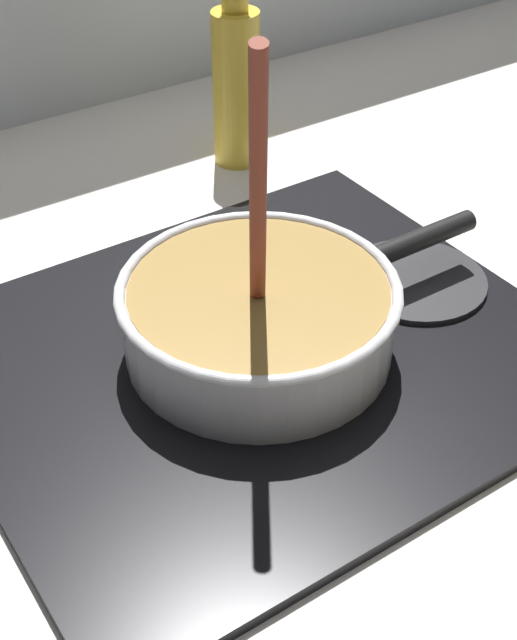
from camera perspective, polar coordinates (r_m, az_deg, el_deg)
The scene contains 6 objects.
ground at distance 0.78m, azimuth 7.98°, elevation -10.10°, with size 2.40×1.60×0.04m, color beige.
hob_plate at distance 0.85m, azimuth 0.00°, elevation -2.23°, with size 0.56×0.48×0.01m, color black.
burner_ring at distance 0.84m, azimuth 0.00°, elevation -1.71°, with size 0.16×0.16×0.01m, color #592D0C.
spare_burner at distance 0.94m, azimuth 10.08°, elevation 2.56°, with size 0.15×0.15×0.01m, color #262628.
cooking_pan at distance 0.82m, azimuth 0.09°, elevation 0.34°, with size 0.40×0.26×0.33m.
sauce_bottle at distance 1.14m, azimuth -1.45°, elevation 15.21°, with size 0.06×0.06×0.26m.
Camera 1 is at (-0.37, -0.37, 0.55)m, focal length 49.57 mm.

